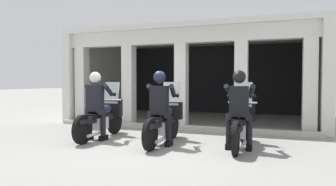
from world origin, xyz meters
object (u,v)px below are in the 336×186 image
at_px(police_officer_right, 239,103).
at_px(motorcycle_right, 241,123).
at_px(motorcycle_left, 103,117).
at_px(motorcycle_center, 165,120).
at_px(police_officer_center, 160,101).
at_px(police_officer_left, 96,100).

bearing_deg(police_officer_right, motorcycle_right, 84.50).
xyz_separation_m(motorcycle_left, motorcycle_center, (1.63, -0.09, 0.00)).
bearing_deg(motorcycle_left, motorcycle_right, 3.47).
xyz_separation_m(police_officer_center, police_officer_right, (1.63, 0.16, 0.00)).
xyz_separation_m(motorcycle_center, motorcycle_right, (1.63, 0.16, 0.00)).
distance_m(police_officer_left, police_officer_center, 1.63).
relative_size(motorcycle_left, police_officer_right, 1.29).
distance_m(motorcycle_right, police_officer_right, 0.52).
bearing_deg(motorcycle_right, motorcycle_left, 176.09).
xyz_separation_m(motorcycle_left, motorcycle_right, (3.26, 0.08, 0.00)).
height_order(police_officer_left, police_officer_right, same).
bearing_deg(motorcycle_right, police_officer_left, -178.94).
bearing_deg(police_officer_center, motorcycle_right, 10.82).
xyz_separation_m(motorcycle_center, police_officer_right, (1.63, -0.12, 0.44)).
bearing_deg(police_officer_left, motorcycle_right, 8.43).
xyz_separation_m(motorcycle_left, police_officer_left, (-0.00, -0.28, 0.44)).
relative_size(motorcycle_left, police_officer_center, 1.29).
distance_m(motorcycle_left, motorcycle_right, 3.26).
height_order(motorcycle_left, motorcycle_right, same).
xyz_separation_m(police_officer_left, motorcycle_right, (3.26, 0.36, -0.44)).
height_order(police_officer_center, police_officer_right, same).
bearing_deg(motorcycle_center, police_officer_right, -8.74).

